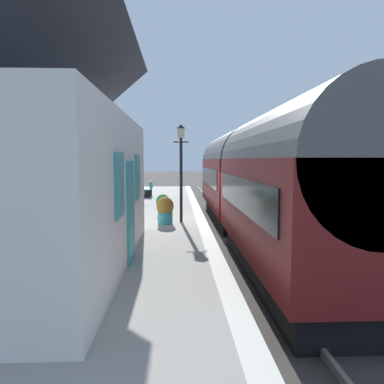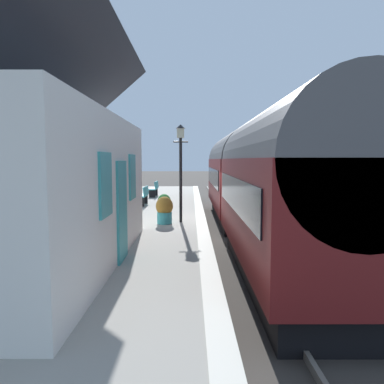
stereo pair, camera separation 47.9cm
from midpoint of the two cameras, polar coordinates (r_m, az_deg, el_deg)
ground_plane at (r=13.20m, az=5.49°, el=-7.90°), size 160.00×160.00×0.00m
platform at (r=13.18m, az=-12.27°, el=-6.12°), size 32.00×6.08×0.85m
platform_edge_coping at (r=12.92m, az=0.31°, el=-4.29°), size 32.00×0.36×0.02m
rail_near at (r=13.49m, az=12.38°, el=-7.40°), size 52.00×0.08×0.14m
rail_far at (r=13.21m, az=6.27°, el=-7.59°), size 52.00×0.08×0.14m
train at (r=13.79m, az=8.83°, el=1.93°), size 17.56×2.73×4.32m
station_building at (r=7.94m, az=-26.04°, el=1.20°), size 7.62×4.17×5.73m
bench_by_lamp at (r=16.95m, az=-9.07°, el=-0.51°), size 1.41×0.46×0.88m
bench_near_building at (r=20.87m, az=-7.49°, el=0.56°), size 1.41×0.47×0.88m
planter_edge_far at (r=13.93m, az=-5.62°, el=-1.84°), size 0.52×0.52×0.80m
planter_edge_near at (r=13.05m, az=-18.63°, el=-2.17°), size 0.65×0.65×0.93m
planter_corner_building at (r=22.29m, az=-14.19°, el=0.23°), size 0.87×0.32×0.58m
planter_by_door at (r=13.48m, az=-21.64°, el=-2.81°), size 0.41×0.41×0.72m
planter_bench_left at (r=19.46m, az=-12.95°, el=-0.02°), size 0.52×0.52×0.82m
planter_bench_right at (r=11.98m, az=-5.41°, el=-2.83°), size 0.57×0.57×0.91m
lamp_post_platform at (r=12.17m, az=-2.88°, el=6.12°), size 0.32×0.50×3.30m
tree_distant at (r=25.29m, az=-23.10°, el=6.57°), size 3.55×3.04×5.55m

